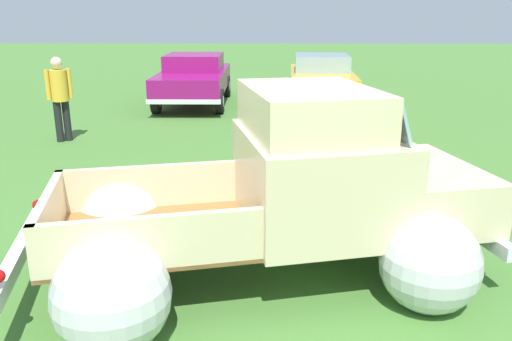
# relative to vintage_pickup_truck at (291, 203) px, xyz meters

# --- Properties ---
(ground_plane) EXTENTS (80.00, 80.00, 0.00)m
(ground_plane) POSITION_rel_vintage_pickup_truck_xyz_m (-0.38, -0.09, -0.76)
(ground_plane) COLOR #477A33
(vintage_pickup_truck) EXTENTS (4.93, 3.52, 1.96)m
(vintage_pickup_truck) POSITION_rel_vintage_pickup_truck_xyz_m (0.00, 0.00, 0.00)
(vintage_pickup_truck) COLOR black
(vintage_pickup_truck) RESTS_ON ground
(show_car_0) EXTENTS (1.93, 4.50, 1.43)m
(show_car_0) POSITION_rel_vintage_pickup_truck_xyz_m (-2.34, 10.08, 0.03)
(show_car_0) COLOR black
(show_car_0) RESTS_ON ground
(show_car_1) EXTENTS (1.99, 4.22, 1.43)m
(show_car_1) POSITION_rel_vintage_pickup_truck_xyz_m (1.33, 9.95, 0.02)
(show_car_1) COLOR black
(show_car_1) RESTS_ON ground
(spectator_0) EXTENTS (0.48, 0.48, 1.74)m
(spectator_0) POSITION_rel_vintage_pickup_truck_xyz_m (-4.50, 5.55, 0.24)
(spectator_0) COLOR black
(spectator_0) RESTS_ON ground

